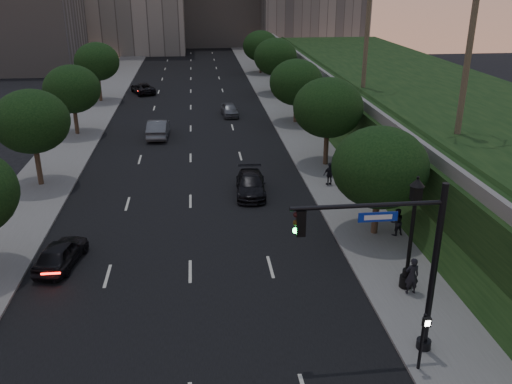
{
  "coord_description": "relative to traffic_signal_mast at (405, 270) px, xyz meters",
  "views": [
    {
      "loc": [
        0.65,
        -18.54,
        13.6
      ],
      "look_at": [
        3.41,
        6.25,
        3.6
      ],
      "focal_mm": 38.0,
      "sensor_mm": 36.0,
      "label": 1
    }
  ],
  "objects": [
    {
      "name": "ground",
      "position": [
        -7.93,
        2.09,
        -3.67
      ],
      "size": [
        160.0,
        160.0,
        0.0
      ],
      "primitive_type": "plane",
      "color": "black",
      "rests_on": "ground"
    },
    {
      "name": "tree_left_b",
      "position": [
        -18.23,
        20.09,
        0.9
      ],
      "size": [
        5.0,
        5.0,
        6.71
      ],
      "color": "#38281C",
      "rests_on": "ground"
    },
    {
      "name": "pedestrian_signal",
      "position": [
        0.44,
        -1.18,
        -2.11
      ],
      "size": [
        0.3,
        0.33,
        2.5
      ],
      "color": "black",
      "rests_on": "ground"
    },
    {
      "name": "tree_right_c",
      "position": [
        2.37,
        35.09,
        0.35
      ],
      "size": [
        5.2,
        5.2,
        6.24
      ],
      "color": "#38281C",
      "rests_on": "ground"
    },
    {
      "name": "tree_right_a",
      "position": [
        2.37,
        10.09,
        0.35
      ],
      "size": [
        5.2,
        5.2,
        6.24
      ],
      "color": "#38281C",
      "rests_on": "ground"
    },
    {
      "name": "embankment",
      "position": [
        14.07,
        30.09,
        -1.67
      ],
      "size": [
        18.0,
        90.0,
        4.0
      ],
      "primitive_type": "cube",
      "color": "black",
      "rests_on": "ground"
    },
    {
      "name": "sedan_far_right",
      "position": [
        -3.9,
        38.75,
        -3.0
      ],
      "size": [
        1.86,
        4.03,
        1.34
      ],
      "primitive_type": "imported",
      "rotation": [
        0.0,
        0.0,
        0.07
      ],
      "color": "#5C5F64",
      "rests_on": "ground"
    },
    {
      "name": "sedan_near_right",
      "position": [
        -3.92,
        16.95,
        -2.99
      ],
      "size": [
        2.24,
        4.84,
        1.37
      ],
      "primitive_type": "imported",
      "rotation": [
        0.0,
        0.0,
        -0.07
      ],
      "color": "black",
      "rests_on": "ground"
    },
    {
      "name": "tree_left_d",
      "position": [
        -18.23,
        47.09,
        0.9
      ],
      "size": [
        5.0,
        5.0,
        6.71
      ],
      "color": "#38281C",
      "rests_on": "ground"
    },
    {
      "name": "pedestrian_b",
      "position": [
        3.45,
        9.66,
        -2.73
      ],
      "size": [
        0.89,
        0.77,
        1.58
      ],
      "primitive_type": "imported",
      "rotation": [
        0.0,
        0.0,
        3.39
      ],
      "color": "black",
      "rests_on": "sidewalk_right"
    },
    {
      "name": "parapet_wall",
      "position": [
        5.57,
        30.09,
        0.68
      ],
      "size": [
        0.35,
        90.0,
        0.7
      ],
      "primitive_type": "cube",
      "color": "slate",
      "rests_on": "embankment"
    },
    {
      "name": "street_lamp",
      "position": [
        2.03,
        4.38,
        -1.04
      ],
      "size": [
        0.64,
        0.64,
        5.62
      ],
      "color": "black",
      "rests_on": "ground"
    },
    {
      "name": "office_block_filler",
      "position": [
        -33.93,
        72.09,
        3.33
      ],
      "size": [
        18.0,
        16.0,
        14.0
      ],
      "primitive_type": "cube",
      "color": "gray",
      "rests_on": "ground"
    },
    {
      "name": "pedestrian_c",
      "position": [
        1.61,
        17.67,
        -2.73
      ],
      "size": [
        1.0,
        0.62,
        1.59
      ],
      "primitive_type": "imported",
      "rotation": [
        0.0,
        0.0,
        3.41
      ],
      "color": "black",
      "rests_on": "sidewalk_right"
    },
    {
      "name": "tree_right_e",
      "position": [
        2.37,
        64.09,
        0.35
      ],
      "size": [
        5.2,
        5.2,
        6.24
      ],
      "color": "#38281C",
      "rests_on": "ground"
    },
    {
      "name": "sedan_mid_left",
      "position": [
        -10.79,
        31.51,
        -2.86
      ],
      "size": [
        1.89,
        4.97,
        1.62
      ],
      "primitive_type": "imported",
      "rotation": [
        0.0,
        0.0,
        3.1
      ],
      "color": "#56595D",
      "rests_on": "ground"
    },
    {
      "name": "tree_left_c",
      "position": [
        -18.23,
        33.09,
        0.53
      ],
      "size": [
        5.0,
        5.0,
        6.34
      ],
      "color": "#38281C",
      "rests_on": "ground"
    },
    {
      "name": "tree_right_b",
      "position": [
        2.37,
        22.09,
        0.84
      ],
      "size": [
        5.2,
        5.2,
        6.74
      ],
      "color": "#38281C",
      "rests_on": "ground"
    },
    {
      "name": "pedestrian_a",
      "position": [
        2.05,
        3.84,
        -2.64
      ],
      "size": [
        0.65,
        0.43,
        1.77
      ],
      "primitive_type": "imported",
      "rotation": [
        0.0,
        0.0,
        3.13
      ],
      "color": "black",
      "rests_on": "sidewalk_right"
    },
    {
      "name": "road_surface",
      "position": [
        -7.93,
        32.09,
        -3.66
      ],
      "size": [
        16.0,
        140.0,
        0.02
      ],
      "primitive_type": "cube",
      "color": "black",
      "rests_on": "ground"
    },
    {
      "name": "sedan_far_left",
      "position": [
        -13.78,
        51.35,
        -3.02
      ],
      "size": [
        3.63,
        5.17,
        1.31
      ],
      "primitive_type": "imported",
      "rotation": [
        0.0,
        0.0,
        3.49
      ],
      "color": "black",
      "rests_on": "ground"
    },
    {
      "name": "sedan_near_left",
      "position": [
        -14.34,
        8.45,
        -2.98
      ],
      "size": [
        2.34,
        4.27,
        1.38
      ],
      "primitive_type": "imported",
      "rotation": [
        0.0,
        0.0,
        2.96
      ],
      "color": "black",
      "rests_on": "ground"
    },
    {
      "name": "traffic_signal_mast",
      "position": [
        0.0,
        0.0,
        0.0
      ],
      "size": [
        5.68,
        0.56,
        7.0
      ],
      "color": "black",
      "rests_on": "ground"
    },
    {
      "name": "sidewalk_left",
      "position": [
        -18.18,
        32.09,
        -3.6
      ],
      "size": [
        4.5,
        140.0,
        0.15
      ],
      "primitive_type": "cube",
      "color": "slate",
      "rests_on": "ground"
    },
    {
      "name": "tree_right_d",
      "position": [
        2.37,
        49.09,
        0.84
      ],
      "size": [
        5.2,
        5.2,
        6.74
      ],
      "color": "#38281C",
      "rests_on": "ground"
    },
    {
      "name": "sidewalk_right",
      "position": [
        2.32,
        32.09,
        -3.6
      ],
      "size": [
        4.5,
        140.0,
        0.15
      ],
      "primitive_type": "cube",
      "color": "slate",
      "rests_on": "ground"
    }
  ]
}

